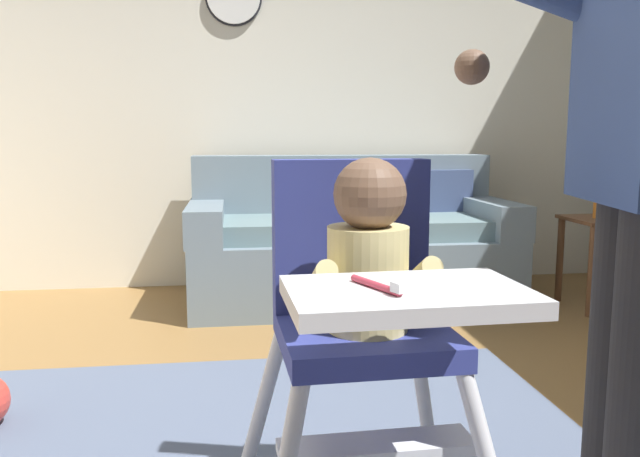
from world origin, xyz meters
The scene contains 5 objects.
wall_far centered at (0.00, 2.44, 1.37)m, with size 5.52×0.06×2.74m, color silver.
couch centered at (0.47, 1.92, 0.33)m, with size 1.88×0.86×0.86m.
high_chair centered at (0.05, -0.51, 0.65)m, with size 0.63×0.74×0.94m.
side_table centered at (1.87, 1.53, 0.38)m, with size 0.40×0.40×0.52m.
sippy_cup centered at (1.83, 1.53, 0.57)m, with size 0.07×0.07×0.10m, color orange.
Camera 1 is at (-0.22, -1.81, 0.98)m, focal length 35.85 mm.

